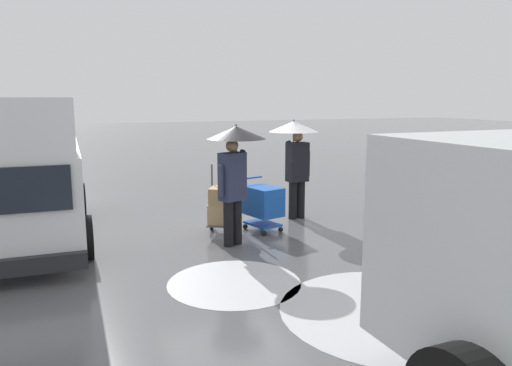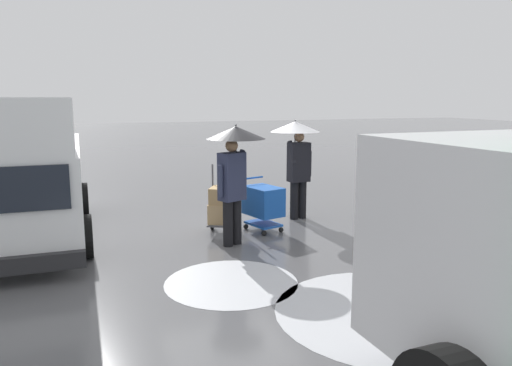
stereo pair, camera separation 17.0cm
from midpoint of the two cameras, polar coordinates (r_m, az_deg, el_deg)
name	(u,v)px [view 1 (the left image)]	position (r m, az deg, el deg)	size (l,w,h in m)	color
ground_plane	(230,234)	(9.53, -3.61, -5.91)	(90.00, 90.00, 0.00)	#5B5B5E
slush_patch_near_cluster	(392,311)	(6.41, 14.84, -14.26)	(2.77, 2.77, 0.01)	silver
slush_patch_under_van	(234,282)	(7.10, -3.25, -11.51)	(1.90, 1.90, 0.01)	silver
cargo_van_parked_right	(21,179)	(9.67, -26.16, 0.47)	(2.23, 5.36, 2.60)	white
shopping_cart_vendor	(263,203)	(9.59, 0.28, -2.30)	(0.75, 0.94, 1.02)	#1951B2
hand_dolly_boxes	(221,207)	(9.41, -4.60, -2.81)	(0.76, 0.85, 1.32)	#515156
pedestrian_pink_side	(235,157)	(8.53, -3.09, 3.09)	(1.04, 1.04, 2.15)	black
pedestrian_black_side	(295,146)	(10.44, 4.14, 4.32)	(1.04, 1.04, 2.15)	black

